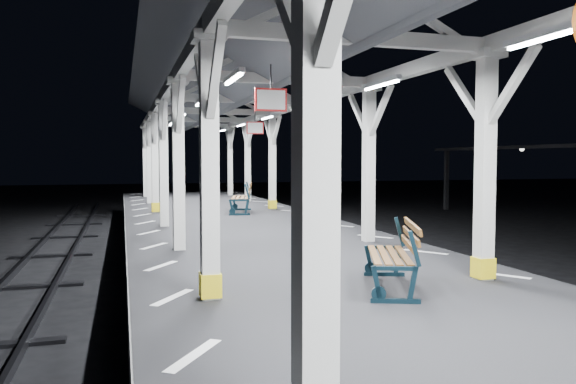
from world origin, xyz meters
name	(u,v)px	position (x,y,z in m)	size (l,w,h in m)	color
platform	(434,380)	(0.00, 0.00, 0.50)	(6.00, 50.00, 1.00)	black
hazard_stripes_left	(194,355)	(-2.45, 0.00, 1.00)	(1.00, 48.00, 0.01)	silver
bench_mid	(397,253)	(0.52, 1.85, 1.49)	(1.18, 1.79, 0.91)	black
bench_far	(244,197)	(0.78, 13.08, 1.53)	(1.10, 1.96, 1.00)	black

